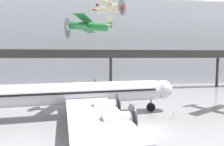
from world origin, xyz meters
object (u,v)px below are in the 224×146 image
(suspended_plane_green_biplane, at_px, (88,26))
(stanchion_barrier, at_px, (173,117))
(suspended_plane_cream_biplane, at_px, (109,8))
(airliner_silver_main, at_px, (79,94))

(suspended_plane_green_biplane, bearing_deg, stanchion_barrier, 162.12)
(suspended_plane_cream_biplane, distance_m, suspended_plane_green_biplane, 11.84)
(airliner_silver_main, distance_m, suspended_plane_cream_biplane, 20.86)
(suspended_plane_green_biplane, xyz_separation_m, stanchion_barrier, (11.03, -6.83, -12.82))
(airliner_silver_main, bearing_deg, suspended_plane_green_biplane, 61.21)
(airliner_silver_main, height_order, stanchion_barrier, airliner_silver_main)
(airliner_silver_main, height_order, suspended_plane_cream_biplane, suspended_plane_cream_biplane)
(suspended_plane_cream_biplane, height_order, suspended_plane_green_biplane, suspended_plane_cream_biplane)
(airliner_silver_main, bearing_deg, stanchion_barrier, -20.12)
(airliner_silver_main, distance_m, suspended_plane_green_biplane, 10.62)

